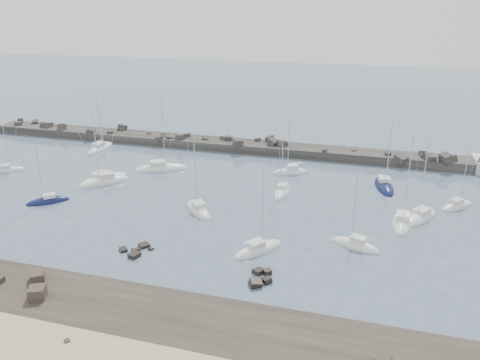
{
  "coord_description": "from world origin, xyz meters",
  "views": [
    {
      "loc": [
        23.74,
        -56.72,
        30.26
      ],
      "look_at": [
        3.99,
        12.0,
        3.12
      ],
      "focal_mm": 35.0,
      "sensor_mm": 36.0,
      "label": 1
    }
  ],
  "objects_px": {
    "sailboat_11": "(420,218)",
    "sailboat_13": "(290,173)",
    "sailboat_14": "(104,182)",
    "sailboat_3": "(103,180)",
    "sailboat_6": "(282,192)",
    "sailboat_9": "(355,246)",
    "sailboat_4": "(161,169)",
    "sailboat_10": "(402,222)",
    "sailboat_8": "(384,187)",
    "sailboat_1": "(100,149)",
    "sailboat_5": "(198,210)",
    "sailboat_2": "(48,202)",
    "sailboat_12": "(457,206)",
    "sailboat_0": "(8,171)",
    "sailboat_7": "(258,250)"
  },
  "relations": [
    {
      "from": "sailboat_8",
      "to": "sailboat_13",
      "type": "distance_m",
      "value": 17.23
    },
    {
      "from": "sailboat_5",
      "to": "sailboat_11",
      "type": "bearing_deg",
      "value": 11.27
    },
    {
      "from": "sailboat_13",
      "to": "sailboat_5",
      "type": "bearing_deg",
      "value": -117.13
    },
    {
      "from": "sailboat_6",
      "to": "sailboat_10",
      "type": "xyz_separation_m",
      "value": [
        19.23,
        -6.69,
        0.01
      ]
    },
    {
      "from": "sailboat_14",
      "to": "sailboat_11",
      "type": "bearing_deg",
      "value": -0.08
    },
    {
      "from": "sailboat_0",
      "to": "sailboat_10",
      "type": "xyz_separation_m",
      "value": [
        71.91,
        -2.8,
        0.01
      ]
    },
    {
      "from": "sailboat_9",
      "to": "sailboat_12",
      "type": "xyz_separation_m",
      "value": [
        14.78,
        17.63,
        -0.01
      ]
    },
    {
      "from": "sailboat_1",
      "to": "sailboat_5",
      "type": "xyz_separation_m",
      "value": [
        32.51,
        -24.83,
        0.02
      ]
    },
    {
      "from": "sailboat_3",
      "to": "sailboat_14",
      "type": "bearing_deg",
      "value": -50.69
    },
    {
      "from": "sailboat_1",
      "to": "sailboat_11",
      "type": "relative_size",
      "value": 1.09
    },
    {
      "from": "sailboat_1",
      "to": "sailboat_12",
      "type": "height_order",
      "value": "sailboat_1"
    },
    {
      "from": "sailboat_2",
      "to": "sailboat_6",
      "type": "height_order",
      "value": "sailboat_6"
    },
    {
      "from": "sailboat_2",
      "to": "sailboat_5",
      "type": "height_order",
      "value": "sailboat_5"
    },
    {
      "from": "sailboat_0",
      "to": "sailboat_8",
      "type": "height_order",
      "value": "sailboat_8"
    },
    {
      "from": "sailboat_3",
      "to": "sailboat_6",
      "type": "xyz_separation_m",
      "value": [
        32.37,
        3.29,
        -0.01
      ]
    },
    {
      "from": "sailboat_11",
      "to": "sailboat_13",
      "type": "xyz_separation_m",
      "value": [
        -22.19,
        14.4,
        0.01
      ]
    },
    {
      "from": "sailboat_0",
      "to": "sailboat_3",
      "type": "bearing_deg",
      "value": 1.69
    },
    {
      "from": "sailboat_4",
      "to": "sailboat_13",
      "type": "relative_size",
      "value": 1.4
    },
    {
      "from": "sailboat_8",
      "to": "sailboat_11",
      "type": "height_order",
      "value": "sailboat_8"
    },
    {
      "from": "sailboat_5",
      "to": "sailboat_1",
      "type": "bearing_deg",
      "value": 142.63
    },
    {
      "from": "sailboat_5",
      "to": "sailboat_14",
      "type": "distance_m",
      "value": 21.49
    },
    {
      "from": "sailboat_1",
      "to": "sailboat_4",
      "type": "height_order",
      "value": "sailboat_4"
    },
    {
      "from": "sailboat_0",
      "to": "sailboat_5",
      "type": "height_order",
      "value": "sailboat_5"
    },
    {
      "from": "sailboat_6",
      "to": "sailboat_2",
      "type": "bearing_deg",
      "value": -157.92
    },
    {
      "from": "sailboat_1",
      "to": "sailboat_2",
      "type": "distance_m",
      "value": 29.44
    },
    {
      "from": "sailboat_10",
      "to": "sailboat_12",
      "type": "height_order",
      "value": "sailboat_10"
    },
    {
      "from": "sailboat_4",
      "to": "sailboat_7",
      "type": "height_order",
      "value": "sailboat_4"
    },
    {
      "from": "sailboat_2",
      "to": "sailboat_0",
      "type": "bearing_deg",
      "value": 148.04
    },
    {
      "from": "sailboat_7",
      "to": "sailboat_9",
      "type": "height_order",
      "value": "sailboat_7"
    },
    {
      "from": "sailboat_4",
      "to": "sailboat_8",
      "type": "height_order",
      "value": "sailboat_4"
    },
    {
      "from": "sailboat_0",
      "to": "sailboat_9",
      "type": "xyz_separation_m",
      "value": [
        65.69,
        -11.94,
        0.01
      ]
    },
    {
      "from": "sailboat_1",
      "to": "sailboat_8",
      "type": "relative_size",
      "value": 1.04
    },
    {
      "from": "sailboat_8",
      "to": "sailboat_12",
      "type": "bearing_deg",
      "value": -26.88
    },
    {
      "from": "sailboat_10",
      "to": "sailboat_11",
      "type": "relative_size",
      "value": 1.06
    },
    {
      "from": "sailboat_2",
      "to": "sailboat_6",
      "type": "relative_size",
      "value": 0.92
    },
    {
      "from": "sailboat_11",
      "to": "sailboat_14",
      "type": "xyz_separation_m",
      "value": [
        -53.37,
        0.08,
        0.02
      ]
    },
    {
      "from": "sailboat_1",
      "to": "sailboat_9",
      "type": "distance_m",
      "value": 63.93
    },
    {
      "from": "sailboat_3",
      "to": "sailboat_5",
      "type": "height_order",
      "value": "sailboat_3"
    },
    {
      "from": "sailboat_9",
      "to": "sailboat_13",
      "type": "relative_size",
      "value": 0.96
    },
    {
      "from": "sailboat_4",
      "to": "sailboat_6",
      "type": "relative_size",
      "value": 1.4
    },
    {
      "from": "sailboat_13",
      "to": "sailboat_11",
      "type": "bearing_deg",
      "value": -32.98
    },
    {
      "from": "sailboat_13",
      "to": "sailboat_10",
      "type": "bearing_deg",
      "value": -40.47
    },
    {
      "from": "sailboat_13",
      "to": "sailboat_2",
      "type": "bearing_deg",
      "value": -145.27
    },
    {
      "from": "sailboat_11",
      "to": "sailboat_3",
      "type": "bearing_deg",
      "value": 178.84
    },
    {
      "from": "sailboat_1",
      "to": "sailboat_9",
      "type": "height_order",
      "value": "sailboat_1"
    },
    {
      "from": "sailboat_1",
      "to": "sailboat_5",
      "type": "height_order",
      "value": "sailboat_1"
    },
    {
      "from": "sailboat_10",
      "to": "sailboat_4",
      "type": "bearing_deg",
      "value": 164.95
    },
    {
      "from": "sailboat_0",
      "to": "sailboat_6",
      "type": "bearing_deg",
      "value": 4.22
    },
    {
      "from": "sailboat_10",
      "to": "sailboat_13",
      "type": "xyz_separation_m",
      "value": [
        -19.58,
        16.71,
        0.0
      ]
    },
    {
      "from": "sailboat_5",
      "to": "sailboat_11",
      "type": "xyz_separation_m",
      "value": [
        32.94,
        6.56,
        -0.02
      ]
    }
  ]
}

